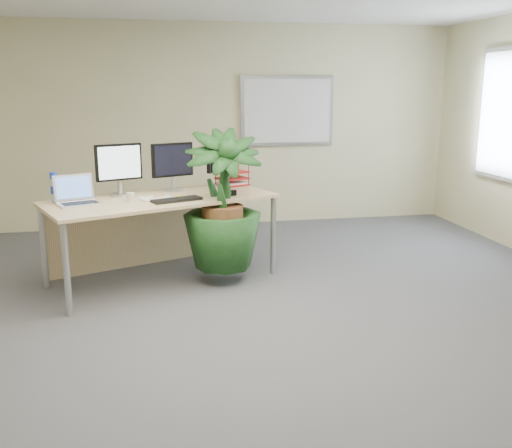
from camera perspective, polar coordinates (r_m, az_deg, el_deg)
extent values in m
plane|color=#4B4A4F|center=(4.24, -0.18, -12.51)|extent=(8.00, 8.00, 0.00)
cube|color=beige|center=(7.80, -5.64, 9.67)|extent=(7.00, 0.04, 2.70)
cube|color=#B8B9BE|center=(7.96, 3.15, 11.23)|extent=(1.30, 0.03, 0.95)
cube|color=white|center=(7.94, 3.18, 11.22)|extent=(1.20, 0.01, 0.85)
cube|color=#B8B9BE|center=(7.35, 24.20, 9.90)|extent=(0.03, 1.30, 1.55)
cube|color=silver|center=(7.34, 24.07, 9.91)|extent=(0.01, 1.20, 1.45)
cube|color=tan|center=(5.54, -9.47, 2.43)|extent=(2.35, 1.65, 0.03)
cube|color=tan|center=(6.02, -10.93, -0.81)|extent=(1.92, 0.79, 0.68)
cylinder|color=#ABACB0|center=(4.95, -18.42, -4.37)|extent=(0.06, 0.06, 0.80)
cylinder|color=#ABACB0|center=(5.77, 1.74, -1.18)|extent=(0.06, 0.06, 0.80)
cylinder|color=#ABACB0|center=(5.71, -20.48, -2.19)|extent=(0.06, 0.06, 0.80)
cylinder|color=#ABACB0|center=(6.44, -2.33, 0.36)|extent=(0.06, 0.06, 0.80)
imported|color=#153914|center=(5.46, -3.38, 1.72)|extent=(0.91, 0.91, 1.50)
cylinder|color=#ABACB0|center=(5.73, -13.40, 2.86)|extent=(0.21, 0.21, 0.02)
cylinder|color=#ABACB0|center=(5.71, -13.43, 3.57)|extent=(0.04, 0.04, 0.12)
cube|color=black|center=(5.68, -13.57, 6.03)|extent=(0.44, 0.21, 0.35)
cube|color=white|center=(5.65, -13.48, 6.00)|extent=(0.38, 0.16, 0.31)
cylinder|color=#ABACB0|center=(5.90, -8.27, 3.39)|extent=(0.20, 0.20, 0.02)
cylinder|color=#ABACB0|center=(5.89, -8.29, 4.06)|extent=(0.04, 0.04, 0.12)
cube|color=black|center=(5.86, -8.37, 6.37)|extent=(0.42, 0.20, 0.34)
cube|color=black|center=(5.83, -8.27, 6.34)|extent=(0.37, 0.15, 0.30)
cylinder|color=#ABACB0|center=(6.17, -3.42, 3.96)|extent=(0.21, 0.21, 0.02)
cylinder|color=#ABACB0|center=(6.16, -3.43, 4.63)|extent=(0.04, 0.04, 0.13)
cube|color=black|center=(6.13, -3.47, 6.98)|extent=(0.35, 0.36, 0.36)
cube|color=black|center=(6.11, -3.27, 6.96)|extent=(0.30, 0.31, 0.32)
cube|color=silver|center=(5.38, -17.26, 1.94)|extent=(0.43, 0.37, 0.02)
cube|color=black|center=(5.37, -17.23, 2.03)|extent=(0.34, 0.26, 0.00)
cube|color=silver|center=(5.51, -17.79, 3.53)|extent=(0.36, 0.19, 0.24)
cube|color=#5782E1|center=(5.50, -17.77, 3.51)|extent=(0.31, 0.16, 0.19)
cube|color=black|center=(5.36, -7.94, 2.42)|extent=(0.49, 0.32, 0.03)
cylinder|color=beige|center=(5.39, -12.44, 2.62)|extent=(0.08, 0.08, 0.09)
torus|color=beige|center=(5.39, -12.90, 2.60)|extent=(0.06, 0.03, 0.06)
cube|color=silver|center=(5.50, -9.89, 2.55)|extent=(0.37, 0.33, 0.01)
cylinder|color=orange|center=(5.55, -9.71, 2.79)|extent=(0.11, 0.10, 0.01)
cylinder|color=#FCF81A|center=(5.54, -7.57, 2.74)|extent=(0.12, 0.05, 0.02)
cylinder|color=silver|center=(5.54, -19.49, 3.16)|extent=(0.07, 0.07, 0.22)
cylinder|color=#193CBF|center=(5.52, -19.60, 4.60)|extent=(0.07, 0.07, 0.06)
cylinder|color=#193CBF|center=(5.54, -19.49, 3.26)|extent=(0.07, 0.07, 0.07)
cube|color=#B21816|center=(6.16, -2.40, 3.99)|extent=(0.38, 0.34, 0.01)
cube|color=#B21816|center=(6.15, -2.41, 4.60)|extent=(0.38, 0.34, 0.01)
cube|color=#B21816|center=(6.14, -2.41, 5.22)|extent=(0.38, 0.34, 0.01)
cube|color=silver|center=(6.16, -2.40, 4.12)|extent=(0.34, 0.30, 0.02)
cube|color=black|center=(5.57, -2.77, 3.09)|extent=(0.16, 0.10, 0.05)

